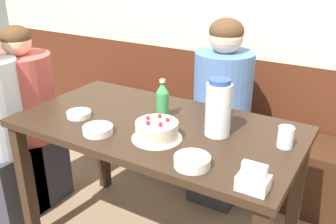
{
  "coord_description": "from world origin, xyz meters",
  "views": [
    {
      "loc": [
        0.9,
        -1.4,
        1.53
      ],
      "look_at": [
        0.04,
        0.05,
        0.81
      ],
      "focal_mm": 40.0,
      "sensor_mm": 36.0,
      "label": 1
    }
  ],
  "objects_px": {
    "water_pitcher": "(218,108)",
    "glass_water_tall": "(286,137)",
    "person_grey_tee": "(28,120)",
    "birthday_cake": "(157,131)",
    "bowl_rice_small": "(192,161)",
    "bowl_soup_white": "(79,114)",
    "person_pale_blue_shirt": "(221,116)",
    "bench_seat": "(219,151)",
    "soju_bottle": "(162,100)",
    "napkin_holder": "(253,180)",
    "bowl_sauce_shallow": "(98,130)",
    "bowl_side_dish": "(221,110)"
  },
  "relations": [
    {
      "from": "bowl_rice_small",
      "to": "bowl_side_dish",
      "type": "height_order",
      "value": "bowl_rice_small"
    },
    {
      "from": "soju_bottle",
      "to": "napkin_holder",
      "type": "bearing_deg",
      "value": -31.73
    },
    {
      "from": "bowl_rice_small",
      "to": "bowl_side_dish",
      "type": "xyz_separation_m",
      "value": [
        -0.12,
        0.55,
        -0.0
      ]
    },
    {
      "from": "bench_seat",
      "to": "bowl_soup_white",
      "type": "bearing_deg",
      "value": -111.65
    },
    {
      "from": "bench_seat",
      "to": "glass_water_tall",
      "type": "distance_m",
      "value": 1.13
    },
    {
      "from": "bench_seat",
      "to": "bowl_side_dish",
      "type": "distance_m",
      "value": 0.82
    },
    {
      "from": "birthday_cake",
      "to": "bowl_rice_small",
      "type": "distance_m",
      "value": 0.28
    },
    {
      "from": "bowl_rice_small",
      "to": "person_grey_tee",
      "type": "height_order",
      "value": "person_grey_tee"
    },
    {
      "from": "bowl_soup_white",
      "to": "bowl_side_dish",
      "type": "height_order",
      "value": "bowl_side_dish"
    },
    {
      "from": "water_pitcher",
      "to": "person_grey_tee",
      "type": "bearing_deg",
      "value": -177.74
    },
    {
      "from": "bowl_soup_white",
      "to": "bowl_rice_small",
      "type": "height_order",
      "value": "bowl_rice_small"
    },
    {
      "from": "bowl_rice_small",
      "to": "person_grey_tee",
      "type": "relative_size",
      "value": 0.13
    },
    {
      "from": "soju_bottle",
      "to": "bowl_sauce_shallow",
      "type": "height_order",
      "value": "soju_bottle"
    },
    {
      "from": "birthday_cake",
      "to": "person_grey_tee",
      "type": "bearing_deg",
      "value": 172.83
    },
    {
      "from": "bowl_sauce_shallow",
      "to": "napkin_holder",
      "type": "bearing_deg",
      "value": -4.92
    },
    {
      "from": "bench_seat",
      "to": "bowl_side_dish",
      "type": "relative_size",
      "value": 24.02
    },
    {
      "from": "birthday_cake",
      "to": "water_pitcher",
      "type": "relative_size",
      "value": 0.86
    },
    {
      "from": "soju_bottle",
      "to": "glass_water_tall",
      "type": "bearing_deg",
      "value": 0.46
    },
    {
      "from": "person_grey_tee",
      "to": "bowl_rice_small",
      "type": "bearing_deg",
      "value": -11.33
    },
    {
      "from": "birthday_cake",
      "to": "bowl_rice_small",
      "type": "bearing_deg",
      "value": -27.51
    },
    {
      "from": "bowl_soup_white",
      "to": "bowl_side_dish",
      "type": "xyz_separation_m",
      "value": [
        0.6,
        0.41,
        0.0
      ]
    },
    {
      "from": "person_grey_tee",
      "to": "water_pitcher",
      "type": "bearing_deg",
      "value": 2.26
    },
    {
      "from": "soju_bottle",
      "to": "bowl_sauce_shallow",
      "type": "bearing_deg",
      "value": -117.89
    },
    {
      "from": "napkin_holder",
      "to": "glass_water_tall",
      "type": "height_order",
      "value": "napkin_holder"
    },
    {
      "from": "soju_bottle",
      "to": "person_pale_blue_shirt",
      "type": "height_order",
      "value": "person_pale_blue_shirt"
    },
    {
      "from": "bench_seat",
      "to": "soju_bottle",
      "type": "distance_m",
      "value": 0.99
    },
    {
      "from": "person_pale_blue_shirt",
      "to": "person_grey_tee",
      "type": "distance_m",
      "value": 1.22
    },
    {
      "from": "bowl_side_dish",
      "to": "glass_water_tall",
      "type": "xyz_separation_m",
      "value": [
        0.38,
        -0.2,
        0.03
      ]
    },
    {
      "from": "bowl_sauce_shallow",
      "to": "glass_water_tall",
      "type": "distance_m",
      "value": 0.84
    },
    {
      "from": "birthday_cake",
      "to": "water_pitcher",
      "type": "bearing_deg",
      "value": 40.54
    },
    {
      "from": "birthday_cake",
      "to": "napkin_holder",
      "type": "xyz_separation_m",
      "value": [
        0.5,
        -0.16,
        -0.0
      ]
    },
    {
      "from": "birthday_cake",
      "to": "bowl_soup_white",
      "type": "relative_size",
      "value": 1.85
    },
    {
      "from": "birthday_cake",
      "to": "person_grey_tee",
      "type": "relative_size",
      "value": 0.2
    },
    {
      "from": "bench_seat",
      "to": "glass_water_tall",
      "type": "xyz_separation_m",
      "value": [
        0.6,
        -0.75,
        0.59
      ]
    },
    {
      "from": "bowl_side_dish",
      "to": "glass_water_tall",
      "type": "height_order",
      "value": "glass_water_tall"
    },
    {
      "from": "water_pitcher",
      "to": "bowl_soup_white",
      "type": "relative_size",
      "value": 2.17
    },
    {
      "from": "bowl_rice_small",
      "to": "glass_water_tall",
      "type": "bearing_deg",
      "value": 52.15
    },
    {
      "from": "bowl_soup_white",
      "to": "person_pale_blue_shirt",
      "type": "xyz_separation_m",
      "value": [
        0.47,
        0.76,
        -0.19
      ]
    },
    {
      "from": "bowl_soup_white",
      "to": "water_pitcher",
      "type": "bearing_deg",
      "value": 14.41
    },
    {
      "from": "bowl_side_dish",
      "to": "bowl_sauce_shallow",
      "type": "height_order",
      "value": "bowl_side_dish"
    },
    {
      "from": "water_pitcher",
      "to": "glass_water_tall",
      "type": "height_order",
      "value": "water_pitcher"
    },
    {
      "from": "bench_seat",
      "to": "bowl_sauce_shallow",
      "type": "relative_size",
      "value": 17.76
    },
    {
      "from": "bench_seat",
      "to": "bowl_soup_white",
      "type": "xyz_separation_m",
      "value": [
        -0.38,
        -0.96,
        0.56
      ]
    },
    {
      "from": "bowl_rice_small",
      "to": "bowl_soup_white",
      "type": "bearing_deg",
      "value": 169.56
    },
    {
      "from": "napkin_holder",
      "to": "person_pale_blue_shirt",
      "type": "distance_m",
      "value": 1.08
    },
    {
      "from": "napkin_holder",
      "to": "glass_water_tall",
      "type": "bearing_deg",
      "value": 88.21
    },
    {
      "from": "bench_seat",
      "to": "bowl_sauce_shallow",
      "type": "height_order",
      "value": "bowl_sauce_shallow"
    },
    {
      "from": "bowl_sauce_shallow",
      "to": "bowl_side_dish",
      "type": "bearing_deg",
      "value": 52.64
    },
    {
      "from": "water_pitcher",
      "to": "bowl_sauce_shallow",
      "type": "height_order",
      "value": "water_pitcher"
    },
    {
      "from": "water_pitcher",
      "to": "bowl_rice_small",
      "type": "bearing_deg",
      "value": -84.16
    }
  ]
}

